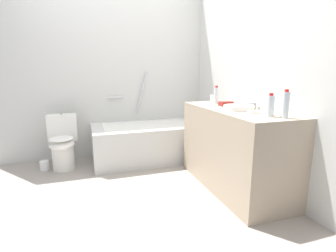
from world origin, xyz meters
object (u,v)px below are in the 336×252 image
at_px(bathtub, 153,140).
at_px(water_bottle_2, 285,105).
at_px(amenity_basket, 226,104).
at_px(toilet_paper_roll, 44,165).
at_px(water_bottle_1, 216,95).
at_px(drinking_glass_0, 269,110).
at_px(drinking_glass_1, 213,99).
at_px(sink_basin, 239,108).
at_px(water_bottle_0, 270,106).
at_px(sink_faucet, 254,106).
at_px(soap_dish, 254,112).
at_px(toilet, 63,144).

height_order(bathtub, water_bottle_2, bathtub).
bearing_deg(amenity_basket, water_bottle_2, -85.17).
distance_m(water_bottle_2, amenity_basket, 0.82).
bearing_deg(toilet_paper_roll, water_bottle_1, -20.35).
relative_size(bathtub, water_bottle_2, 7.08).
relative_size(bathtub, drinking_glass_0, 17.29).
bearing_deg(drinking_glass_1, water_bottle_1, -105.70).
distance_m(sink_basin, water_bottle_0, 0.44).
relative_size(drinking_glass_0, amenity_basket, 0.69).
distance_m(bathtub, water_bottle_2, 2.01).
bearing_deg(water_bottle_2, water_bottle_0, 130.27).
bearing_deg(water_bottle_0, sink_faucet, 69.81).
bearing_deg(sink_faucet, toilet_paper_roll, 150.32).
bearing_deg(bathtub, drinking_glass_0, -68.38).
bearing_deg(water_bottle_1, water_bottle_0, -89.42).
bearing_deg(bathtub, soap_dish, -68.81).
bearing_deg(soap_dish, sink_faucet, 53.22).
distance_m(water_bottle_0, soap_dish, 0.21).
distance_m(sink_faucet, water_bottle_2, 0.53).
xyz_separation_m(toilet, drinking_glass_1, (1.83, -0.58, 0.58)).
bearing_deg(water_bottle_2, toilet, 136.68).
xyz_separation_m(soap_dish, toilet_paper_roll, (-2.01, 1.48, -0.81)).
distance_m(drinking_glass_0, amenity_basket, 0.66).
bearing_deg(bathtub, sink_faucet, -59.02).
bearing_deg(sink_faucet, drinking_glass_0, -107.51).
distance_m(sink_basin, toilet_paper_roll, 2.50).
bearing_deg(drinking_glass_1, sink_basin, -95.29).
height_order(toilet, amenity_basket, amenity_basket).
bearing_deg(water_bottle_1, toilet, 157.29).
distance_m(drinking_glass_0, drinking_glass_1, 1.02).
height_order(drinking_glass_1, amenity_basket, drinking_glass_1).
height_order(drinking_glass_0, amenity_basket, drinking_glass_0).
distance_m(drinking_glass_1, soap_dish, 0.90).
xyz_separation_m(sink_basin, water_bottle_0, (0.02, -0.43, 0.07)).
bearing_deg(drinking_glass_0, water_bottle_1, 93.65).
bearing_deg(water_bottle_0, amenity_basket, 89.52).
height_order(soap_dish, toilet_paper_roll, soap_dish).
height_order(drinking_glass_1, soap_dish, drinking_glass_1).
relative_size(water_bottle_1, drinking_glass_1, 2.41).
height_order(bathtub, water_bottle_0, bathtub).
relative_size(sink_basin, drinking_glass_0, 3.16).
height_order(sink_faucet, soap_dish, sink_faucet).
relative_size(toilet, water_bottle_2, 2.97).
xyz_separation_m(water_bottle_2, toilet_paper_roll, (-2.10, 1.76, -0.91)).
xyz_separation_m(water_bottle_1, soap_dish, (-0.01, -0.73, -0.09)).
bearing_deg(amenity_basket, drinking_glass_0, -86.59).
bearing_deg(water_bottle_2, soap_dish, 107.88).
bearing_deg(toilet_paper_roll, drinking_glass_1, -15.71).
distance_m(toilet, sink_faucet, 2.38).
bearing_deg(sink_basin, water_bottle_0, -86.82).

